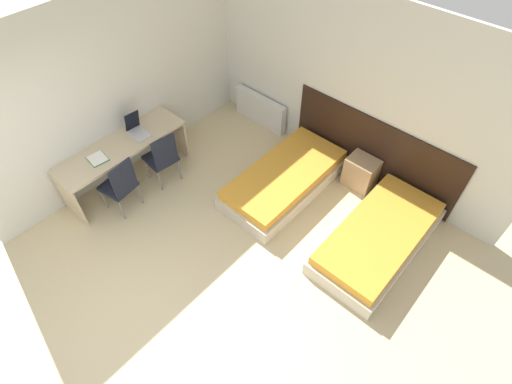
{
  "coord_description": "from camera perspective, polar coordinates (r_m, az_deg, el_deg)",
  "views": [
    {
      "loc": [
        2.37,
        -0.48,
        4.56
      ],
      "look_at": [
        0.0,
        2.16,
        0.55
      ],
      "focal_mm": 28.0,
      "sensor_mm": 36.0,
      "label": 1
    }
  ],
  "objects": [
    {
      "name": "laptop",
      "position": [
        6.15,
        -16.68,
        8.58
      ],
      "size": [
        0.36,
        0.25,
        0.34
      ],
      "rotation": [
        0.0,
        0.0,
        -0.09
      ],
      "color": "silver",
      "rests_on": "desk"
    },
    {
      "name": "bed_near_window",
      "position": [
        6.03,
        4.12,
        1.79
      ],
      "size": [
        0.97,
        2.01,
        0.38
      ],
      "color": "beige",
      "rests_on": "ground_plane"
    },
    {
      "name": "radiator",
      "position": [
        7.15,
        0.63,
        11.67
      ],
      "size": [
        1.06,
        0.12,
        0.54
      ],
      "color": "silver",
      "rests_on": "ground_plane"
    },
    {
      "name": "ground_plane",
      "position": [
        5.16,
        -17.06,
        -17.7
      ],
      "size": [
        20.0,
        20.0,
        0.0
      ],
      "primitive_type": "plane",
      "color": "beige"
    },
    {
      "name": "wall_back",
      "position": [
        5.96,
        11.99,
        14.86
      ],
      "size": [
        5.49,
        0.05,
        2.7
      ],
      "color": "silver",
      "rests_on": "ground_plane"
    },
    {
      "name": "chair_near_notebook",
      "position": [
        5.82,
        -18.83,
        1.09
      ],
      "size": [
        0.47,
        0.47,
        0.94
      ],
      "rotation": [
        0.0,
        0.0,
        0.15
      ],
      "color": "black",
      "rests_on": "ground_plane"
    },
    {
      "name": "bed_near_door",
      "position": [
        5.58,
        17.04,
        -6.3
      ],
      "size": [
        0.97,
        2.01,
        0.38
      ],
      "color": "beige",
      "rests_on": "ground_plane"
    },
    {
      "name": "chair_near_laptop",
      "position": [
        6.05,
        -13.25,
        4.97
      ],
      "size": [
        0.46,
        0.46,
        0.94
      ],
      "rotation": [
        0.0,
        0.0,
        -0.1
      ],
      "color": "black",
      "rests_on": "ground_plane"
    },
    {
      "name": "desk",
      "position": [
        6.17,
        -18.47,
        5.3
      ],
      "size": [
        0.6,
        1.95,
        0.74
      ],
      "color": "#C6B28E",
      "rests_on": "ground_plane"
    },
    {
      "name": "wall_left",
      "position": [
        6.15,
        -17.82,
        14.66
      ],
      "size": [
        0.05,
        4.93,
        2.7
      ],
      "color": "silver",
      "rests_on": "ground_plane"
    },
    {
      "name": "headboard_panel",
      "position": [
        6.17,
        16.28,
        5.66
      ],
      "size": [
        2.67,
        0.03,
        1.1
      ],
      "color": "black",
      "rests_on": "ground_plane"
    },
    {
      "name": "open_notebook",
      "position": [
        5.94,
        -21.7,
        4.45
      ],
      "size": [
        0.29,
        0.26,
        0.02
      ],
      "rotation": [
        0.0,
        0.0,
        -0.11
      ],
      "color": "#236B3D",
      "rests_on": "desk"
    },
    {
      "name": "nightstand",
      "position": [
        6.23,
        14.75,
        2.73
      ],
      "size": [
        0.45,
        0.35,
        0.5
      ],
      "color": "tan",
      "rests_on": "ground_plane"
    }
  ]
}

